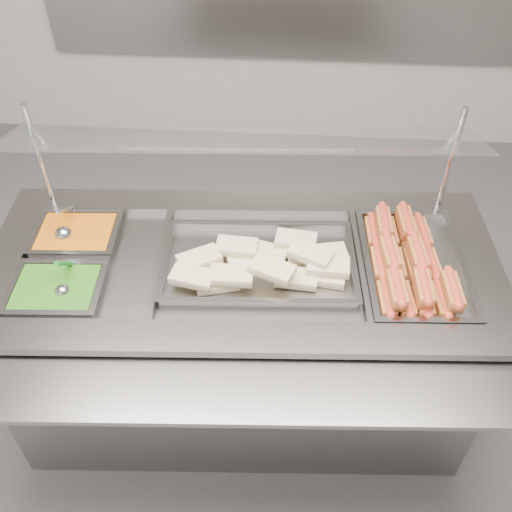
# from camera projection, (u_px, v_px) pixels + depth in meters

# --- Properties ---
(ground) EXTENTS (6.00, 6.00, 0.00)m
(ground) POSITION_uv_depth(u_px,v_px,m) (263.00, 466.00, 2.29)
(ground) COLOR #555558
(ground) RESTS_ON ground
(steam_counter) EXTENTS (1.80, 0.87, 0.84)m
(steam_counter) POSITION_uv_depth(u_px,v_px,m) (244.00, 337.00, 2.24)
(steam_counter) COLOR slate
(steam_counter) RESTS_ON ground
(tray_rail) EXTENTS (1.70, 0.44, 0.05)m
(tray_rail) POSITION_uv_depth(u_px,v_px,m) (237.00, 388.00, 1.63)
(tray_rail) COLOR gray
(tray_rail) RESTS_ON steam_counter
(sneeze_guard) EXTENTS (1.56, 0.36, 0.41)m
(sneeze_guard) POSITION_uv_depth(u_px,v_px,m) (243.00, 141.00, 1.86)
(sneeze_guard) COLOR silver
(sneeze_guard) RESTS_ON steam_counter
(pan_hotdogs) EXTENTS (0.35, 0.53, 0.09)m
(pan_hotdogs) POSITION_uv_depth(u_px,v_px,m) (412.00, 270.00, 1.97)
(pan_hotdogs) COLOR gray
(pan_hotdogs) RESTS_ON steam_counter
(pan_wraps) EXTENTS (0.66, 0.41, 0.07)m
(pan_wraps) POSITION_uv_depth(u_px,v_px,m) (259.00, 266.00, 1.96)
(pan_wraps) COLOR gray
(pan_wraps) RESTS_ON steam_counter
(pan_beans) EXTENTS (0.29, 0.24, 0.09)m
(pan_beans) POSITION_uv_depth(u_px,v_px,m) (78.00, 240.00, 2.08)
(pan_beans) COLOR gray
(pan_beans) RESTS_ON steam_counter
(pan_peas) EXTENTS (0.29, 0.24, 0.09)m
(pan_peas) POSITION_uv_depth(u_px,v_px,m) (58.00, 295.00, 1.88)
(pan_peas) COLOR gray
(pan_peas) RESTS_ON steam_counter
(hotdogs_in_buns) EXTENTS (0.27, 0.49, 0.11)m
(hotdogs_in_buns) POSITION_uv_depth(u_px,v_px,m) (407.00, 262.00, 1.93)
(hotdogs_in_buns) COLOR #A35422
(hotdogs_in_buns) RESTS_ON pan_hotdogs
(tortilla_wraps) EXTENTS (0.60, 0.30, 0.09)m
(tortilla_wraps) POSITION_uv_depth(u_px,v_px,m) (267.00, 264.00, 1.92)
(tortilla_wraps) COLOR tan
(tortilla_wraps) RESTS_ON pan_wraps
(ladle) EXTENTS (0.07, 0.18, 0.14)m
(ladle) POSITION_uv_depth(u_px,v_px,m) (64.00, 233.00, 2.04)
(ladle) COLOR #A2A1A6
(ladle) RESTS_ON pan_beans
(serving_spoon) EXTENTS (0.05, 0.16, 0.14)m
(serving_spoon) POSITION_uv_depth(u_px,v_px,m) (63.00, 287.00, 1.84)
(serving_spoon) COLOR #A2A1A6
(serving_spoon) RESTS_ON pan_peas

